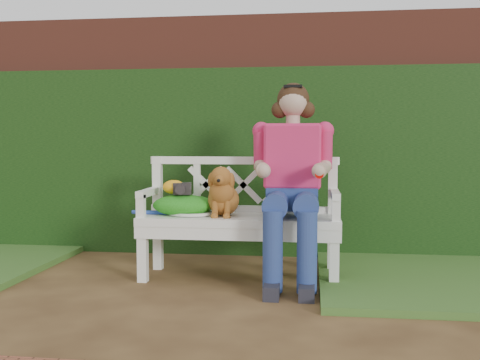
# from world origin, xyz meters

# --- Properties ---
(ground) EXTENTS (60.00, 60.00, 0.00)m
(ground) POSITION_xyz_m (0.00, 0.00, 0.00)
(ground) COLOR #412B18
(brick_wall) EXTENTS (10.00, 0.30, 2.20)m
(brick_wall) POSITION_xyz_m (0.00, 1.90, 1.10)
(brick_wall) COLOR brown
(brick_wall) RESTS_ON ground
(ivy_hedge) EXTENTS (10.00, 0.18, 1.70)m
(ivy_hedge) POSITION_xyz_m (0.00, 1.68, 0.85)
(ivy_hedge) COLOR #244816
(ivy_hedge) RESTS_ON ground
(garden_bench) EXTENTS (1.64, 0.78, 0.48)m
(garden_bench) POSITION_xyz_m (0.50, 0.76, 0.24)
(garden_bench) COLOR white
(garden_bench) RESTS_ON ground
(seated_woman) EXTENTS (0.80, 0.96, 1.49)m
(seated_woman) POSITION_xyz_m (0.90, 0.74, 0.75)
(seated_woman) COLOR #FF2F73
(seated_woman) RESTS_ON ground
(dog) EXTENTS (0.36, 0.41, 0.38)m
(dog) POSITION_xyz_m (0.38, 0.71, 0.67)
(dog) COLOR #B48440
(dog) RESTS_ON garden_bench
(tennis_racket) EXTENTS (0.68, 0.30, 0.03)m
(tennis_racket) POSITION_xyz_m (0.10, 0.73, 0.50)
(tennis_racket) COLOR white
(tennis_racket) RESTS_ON garden_bench
(green_bag) EXTENTS (0.51, 0.42, 0.16)m
(green_bag) POSITION_xyz_m (0.06, 0.74, 0.56)
(green_bag) COLOR green
(green_bag) RESTS_ON garden_bench
(camera_item) EXTENTS (0.15, 0.12, 0.09)m
(camera_item) POSITION_xyz_m (0.06, 0.74, 0.68)
(camera_item) COLOR #272324
(camera_item) RESTS_ON green_bag
(baseball_glove) EXTENTS (0.21, 0.18, 0.11)m
(baseball_glove) POSITION_xyz_m (-0.01, 0.75, 0.69)
(baseball_glove) COLOR orange
(baseball_glove) RESTS_ON green_bag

